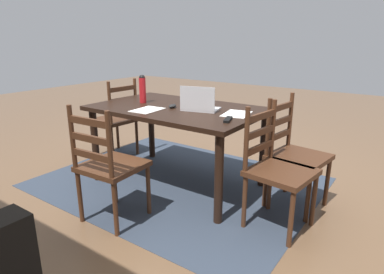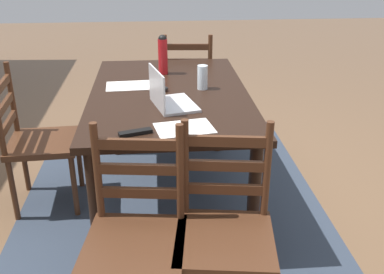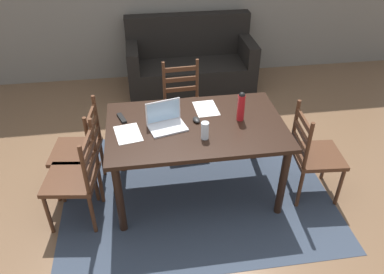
% 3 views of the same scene
% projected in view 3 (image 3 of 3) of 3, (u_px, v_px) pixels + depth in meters
% --- Properties ---
extents(ground_plane, '(14.00, 14.00, 0.00)m').
position_uv_depth(ground_plane, '(196.00, 189.00, 3.83)').
color(ground_plane, brown).
extents(area_rug, '(2.60, 2.04, 0.01)m').
position_uv_depth(area_rug, '(196.00, 189.00, 3.83)').
color(area_rug, '#333D4C').
rests_on(area_rug, ground).
extents(dining_table, '(1.60, 1.00, 0.78)m').
position_uv_depth(dining_table, '(196.00, 133.00, 3.44)').
color(dining_table, black).
rests_on(dining_table, ground).
extents(chair_far_head, '(0.46, 0.46, 0.95)m').
position_uv_depth(chair_far_head, '(184.00, 106.00, 4.28)').
color(chair_far_head, '#4C2B19').
rests_on(chair_far_head, ground).
extents(chair_right_near, '(0.47, 0.47, 0.95)m').
position_uv_depth(chair_right_near, '(314.00, 155.00, 3.54)').
color(chair_right_near, '#4C2B19').
rests_on(chair_right_near, ground).
extents(chair_left_far, '(0.49, 0.49, 0.95)m').
position_uv_depth(chair_left_far, '(80.00, 151.00, 3.60)').
color(chair_left_far, '#4C2B19').
rests_on(chair_left_far, ground).
extents(chair_left_near, '(0.50, 0.50, 0.95)m').
position_uv_depth(chair_left_near, '(75.00, 178.00, 3.27)').
color(chair_left_near, '#4C2B19').
rests_on(chair_left_near, ground).
extents(couch, '(1.80, 0.80, 1.00)m').
position_uv_depth(couch, '(190.00, 63.00, 5.52)').
color(couch, black).
rests_on(couch, ground).
extents(laptop, '(0.36, 0.29, 0.23)m').
position_uv_depth(laptop, '(166.00, 120.00, 3.34)').
color(laptop, silver).
rests_on(laptop, dining_table).
extents(water_bottle, '(0.07, 0.07, 0.28)m').
position_uv_depth(water_bottle, '(241.00, 106.00, 3.38)').
color(water_bottle, red).
rests_on(water_bottle, dining_table).
extents(drinking_glass, '(0.07, 0.07, 0.16)m').
position_uv_depth(drinking_glass, '(205.00, 131.00, 3.17)').
color(drinking_glass, silver).
rests_on(drinking_glass, dining_table).
extents(computer_mouse, '(0.08, 0.11, 0.03)m').
position_uv_depth(computer_mouse, '(196.00, 120.00, 3.42)').
color(computer_mouse, black).
rests_on(computer_mouse, dining_table).
extents(tv_remote, '(0.10, 0.18, 0.02)m').
position_uv_depth(tv_remote, '(122.00, 118.00, 3.46)').
color(tv_remote, black).
rests_on(tv_remote, dining_table).
extents(paper_stack_left, '(0.23, 0.31, 0.00)m').
position_uv_depth(paper_stack_left, '(206.00, 109.00, 3.62)').
color(paper_stack_left, white).
rests_on(paper_stack_left, dining_table).
extents(paper_stack_right, '(0.26, 0.33, 0.00)m').
position_uv_depth(paper_stack_right, '(128.00, 134.00, 3.27)').
color(paper_stack_right, white).
rests_on(paper_stack_right, dining_table).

